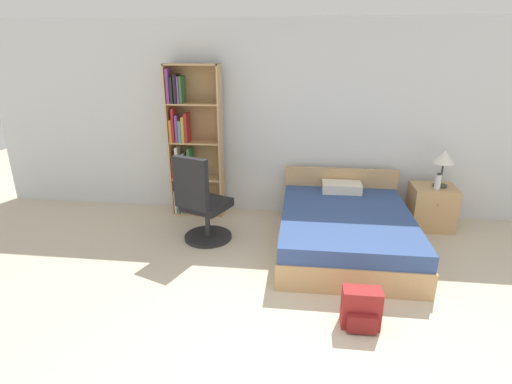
# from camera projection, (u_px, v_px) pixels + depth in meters

# --- Properties ---
(wall_back) EXTENTS (9.00, 0.06, 2.60)m
(wall_back) POSITION_uv_depth(u_px,v_px,m) (309.00, 121.00, 5.36)
(wall_back) COLOR silver
(wall_back) RESTS_ON ground_plane
(bookshelf) EXTENTS (0.71, 0.29, 2.04)m
(bookshelf) POSITION_uv_depth(u_px,v_px,m) (189.00, 147.00, 5.43)
(bookshelf) COLOR tan
(bookshelf) RESTS_ON ground_plane
(bed) EXTENTS (1.49, 1.95, 0.71)m
(bed) POSITION_uv_depth(u_px,v_px,m) (345.00, 228.00, 4.69)
(bed) COLOR tan
(bed) RESTS_ON ground_plane
(office_chair) EXTENTS (0.64, 0.69, 1.10)m
(office_chair) POSITION_uv_depth(u_px,v_px,m) (202.00, 206.00, 4.73)
(office_chair) COLOR #232326
(office_chair) RESTS_ON ground_plane
(nightstand) EXTENTS (0.54, 0.47, 0.57)m
(nightstand) POSITION_uv_depth(u_px,v_px,m) (431.00, 207.00, 5.19)
(nightstand) COLOR tan
(nightstand) RESTS_ON ground_plane
(table_lamp) EXTENTS (0.25, 0.25, 0.47)m
(table_lamp) POSITION_uv_depth(u_px,v_px,m) (444.00, 159.00, 4.97)
(table_lamp) COLOR #333333
(table_lamp) RESTS_ON nightstand
(water_bottle) EXTENTS (0.07, 0.07, 0.21)m
(water_bottle) POSITION_uv_depth(u_px,v_px,m) (438.00, 182.00, 4.95)
(water_bottle) COLOR silver
(water_bottle) RESTS_ON nightstand
(backpack_red) EXTENTS (0.32, 0.23, 0.35)m
(backpack_red) POSITION_uv_depth(u_px,v_px,m) (361.00, 309.00, 3.34)
(backpack_red) COLOR maroon
(backpack_red) RESTS_ON ground_plane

